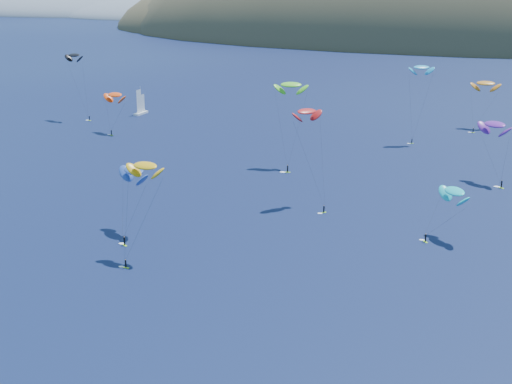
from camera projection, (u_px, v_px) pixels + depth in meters
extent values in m
ellipsoid|color=#3D3526|center=(471.00, 52.00, 581.94)|extent=(600.00, 300.00, 210.00)
ellipsoid|color=#3D3526|center=(292.00, 37.00, 654.39)|extent=(340.00, 240.00, 120.00)
ellipsoid|color=slate|center=(69.00, 14.00, 907.12)|extent=(400.00, 240.00, 60.00)
ellipsoid|color=slate|center=(155.00, 18.00, 829.54)|extent=(240.00, 180.00, 44.00)
cube|color=white|center=(141.00, 113.00, 272.76)|extent=(2.68, 7.62, 0.90)
cylinder|color=white|center=(141.00, 100.00, 271.64)|extent=(0.14, 0.14, 10.45)
cube|color=#A9F81B|center=(112.00, 135.00, 238.76)|extent=(1.45, 0.81, 0.08)
cylinder|color=black|center=(111.00, 133.00, 238.50)|extent=(0.33, 0.33, 1.49)
sphere|color=#8C6047|center=(111.00, 130.00, 238.24)|extent=(0.25, 0.25, 0.25)
ellipsoid|color=#FC460E|center=(115.00, 95.00, 239.79)|extent=(10.16, 6.97, 5.18)
cube|color=#A9F81B|center=(126.00, 268.00, 133.46)|extent=(1.34, 0.57, 0.07)
cylinder|color=black|center=(126.00, 264.00, 133.21)|extent=(0.30, 0.30, 1.39)
sphere|color=#8C6047|center=(125.00, 260.00, 132.97)|extent=(0.23, 0.23, 0.23)
ellipsoid|color=gold|center=(145.00, 166.00, 134.49)|extent=(8.31, 4.79, 4.38)
cube|color=#A9F81B|center=(288.00, 172.00, 195.54)|extent=(1.64, 0.75, 0.09)
cylinder|color=black|center=(288.00, 169.00, 195.24)|extent=(0.37, 0.37, 1.69)
sphere|color=#8C6047|center=(288.00, 165.00, 194.94)|extent=(0.28, 0.28, 0.28)
ellipsoid|color=#5BD628|center=(291.00, 85.00, 197.48)|extent=(9.65, 5.85, 5.03)
cube|color=#A9F81B|center=(412.00, 143.00, 227.59)|extent=(1.29, 0.84, 0.07)
cylinder|color=black|center=(412.00, 141.00, 227.35)|extent=(0.29, 0.29, 1.34)
sphere|color=#8C6047|center=(412.00, 139.00, 227.12)|extent=(0.22, 0.22, 0.22)
ellipsoid|color=#1A90C5|center=(422.00, 67.00, 222.81)|extent=(8.70, 6.59, 4.40)
cube|color=#A9F81B|center=(425.00, 242.00, 146.04)|extent=(1.15, 1.30, 0.07)
cylinder|color=black|center=(426.00, 238.00, 145.79)|extent=(0.32, 0.32, 1.45)
sphere|color=#8C6047|center=(426.00, 234.00, 145.53)|extent=(0.24, 0.24, 0.24)
ellipsoid|color=#12BAC2|center=(455.00, 191.00, 145.66)|extent=(8.57, 9.31, 4.84)
cube|color=#A9F81B|center=(501.00, 188.00, 181.69)|extent=(1.54, 1.33, 0.09)
cylinder|color=black|center=(502.00, 184.00, 181.39)|extent=(0.37, 0.37, 1.69)
sphere|color=#8C6047|center=(502.00, 180.00, 181.09)|extent=(0.28, 0.28, 0.28)
ellipsoid|color=#641E94|center=(495.00, 124.00, 183.90)|extent=(10.26, 9.31, 5.32)
cube|color=#A9F81B|center=(324.00, 213.00, 163.46)|extent=(1.16, 1.25, 0.07)
cylinder|color=black|center=(324.00, 209.00, 163.21)|extent=(0.31, 0.31, 1.42)
sphere|color=#8C6047|center=(324.00, 206.00, 162.96)|extent=(0.24, 0.24, 0.24)
ellipsoid|color=red|center=(307.00, 111.00, 164.78)|extent=(7.74, 8.15, 4.29)
cube|color=#A9F81B|center=(125.00, 245.00, 144.21)|extent=(1.43, 1.12, 0.08)
cylinder|color=black|center=(124.00, 241.00, 143.94)|extent=(0.34, 0.34, 1.53)
sphere|color=#8C6047|center=(124.00, 237.00, 143.67)|extent=(0.26, 0.26, 0.26)
ellipsoid|color=#28479C|center=(134.00, 170.00, 149.36)|extent=(10.33, 8.79, 5.27)
cube|color=#A9F81B|center=(473.00, 133.00, 242.51)|extent=(1.33, 0.39, 0.07)
cylinder|color=black|center=(473.00, 130.00, 242.26)|extent=(0.31, 0.31, 1.42)
sphere|color=#8C6047|center=(473.00, 128.00, 242.01)|extent=(0.24, 0.24, 0.24)
ellipsoid|color=orange|center=(486.00, 83.00, 246.44)|extent=(9.60, 4.48, 5.36)
cube|color=#A9F81B|center=(90.00, 121.00, 261.58)|extent=(1.46, 0.74, 0.08)
cylinder|color=black|center=(89.00, 118.00, 261.31)|extent=(0.33, 0.33, 1.50)
sphere|color=#8C6047|center=(89.00, 116.00, 261.05)|extent=(0.25, 0.25, 0.25)
ellipsoid|color=black|center=(74.00, 55.00, 259.16)|extent=(8.76, 5.64, 4.51)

